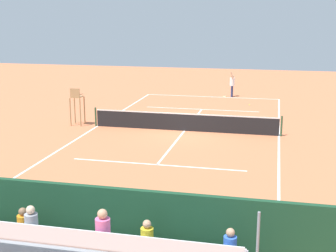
{
  "coord_description": "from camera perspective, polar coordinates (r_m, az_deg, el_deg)",
  "views": [
    {
      "loc": [
        -4.68,
        24.45,
        6.2
      ],
      "look_at": [
        0.0,
        4.0,
        1.2
      ],
      "focal_mm": 50.6,
      "sensor_mm": 36.0,
      "label": 1
    }
  ],
  "objects": [
    {
      "name": "ground_plane",
      "position": [
        25.66,
        2.0,
        -0.59
      ],
      "size": [
        60.0,
        60.0,
        0.0
      ],
      "primitive_type": "plane",
      "color": "#CC7047"
    },
    {
      "name": "court_line_markings",
      "position": [
        25.69,
        2.01,
        -0.56
      ],
      "size": [
        10.1,
        22.2,
        0.01
      ],
      "color": "white",
      "rests_on": "ground"
    },
    {
      "name": "tennis_net",
      "position": [
        25.54,
        2.0,
        0.51
      ],
      "size": [
        10.3,
        0.1,
        1.07
      ],
      "color": "black",
      "rests_on": "ground"
    },
    {
      "name": "backdrop_wall",
      "position": [
        12.58,
        -10.43,
        -11.26
      ],
      "size": [
        18.0,
        0.16,
        2.0
      ],
      "primitive_type": "cube",
      "color": "#194228",
      "rests_on": "ground"
    },
    {
      "name": "bleacher_stand",
      "position": [
        11.54,
        -13.71,
        -14.02
      ],
      "size": [
        9.06,
        2.4,
        2.48
      ],
      "color": "gray",
      "rests_on": "ground"
    },
    {
      "name": "umpire_chair",
      "position": [
        27.18,
        -10.95,
        2.81
      ],
      "size": [
        0.67,
        0.67,
        2.14
      ],
      "color": "#A88456",
      "rests_on": "ground"
    },
    {
      "name": "courtside_bench",
      "position": [
        12.83,
        -1.08,
        -12.69
      ],
      "size": [
        1.8,
        0.4,
        0.93
      ],
      "color": "#234C2D",
      "rests_on": "ground"
    },
    {
      "name": "equipment_bag",
      "position": [
        13.32,
        -7.98,
        -13.61
      ],
      "size": [
        0.9,
        0.36,
        0.36
      ],
      "primitive_type": "cube",
      "color": "#B22D2D",
      "rests_on": "ground"
    },
    {
      "name": "tennis_player",
      "position": [
        36.37,
        7.74,
        5.09
      ],
      "size": [
        0.38,
        0.54,
        1.93
      ],
      "color": "navy",
      "rests_on": "ground"
    },
    {
      "name": "tennis_racket",
      "position": [
        36.58,
        6.82,
        3.58
      ],
      "size": [
        0.34,
        0.58,
        0.03
      ],
      "color": "black",
      "rests_on": "ground"
    },
    {
      "name": "tennis_ball_near",
      "position": [
        33.29,
        9.77,
        2.54
      ],
      "size": [
        0.07,
        0.07,
        0.07
      ],
      "primitive_type": "sphere",
      "color": "#CCDB33",
      "rests_on": "ground"
    }
  ]
}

